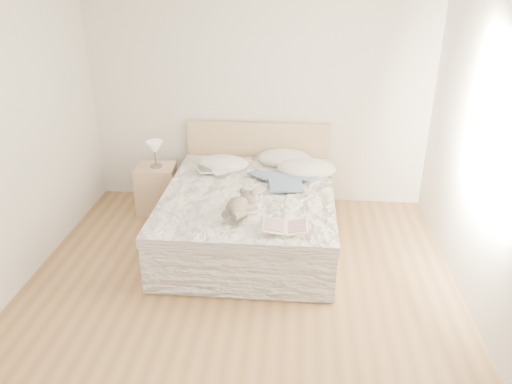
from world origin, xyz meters
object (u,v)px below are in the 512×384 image
Objects in this scene: photo_book at (212,170)px; childrens_book at (285,227)px; teddy_bear at (237,213)px; bed at (250,213)px; table_lamp at (155,149)px; nightstand at (157,189)px.

photo_book is 0.86× the size of childrens_book.
teddy_bear is at bearing 155.19° from childrens_book.
childrens_book is at bearing -1.84° from teddy_bear.
bed reaches higher than childrens_book.
bed is 0.76m from teddy_bear.
table_lamp reaches higher than teddy_bear.
childrens_book is at bearing -43.17° from table_lamp.
photo_book is at bearing 122.75° from childrens_book.
bed is 1.31m from nightstand.
nightstand is (-1.17, 0.59, -0.03)m from bed.
teddy_bear is at bearing -93.67° from bed.
bed is 6.00× the size of teddy_bear.
nightstand is 1.36× the size of childrens_book.
table_lamp reaches higher than childrens_book.
teddy_bear reaches higher than photo_book.
nightstand is 0.83m from photo_book.
nightstand is at bearing 135.22° from childrens_book.
table_lamp is 0.75m from photo_book.
table_lamp is 0.88× the size of photo_book.
nightstand is 1.81× the size of table_lamp.
photo_book is (-0.45, 0.36, 0.32)m from bed.
bed reaches higher than photo_book.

